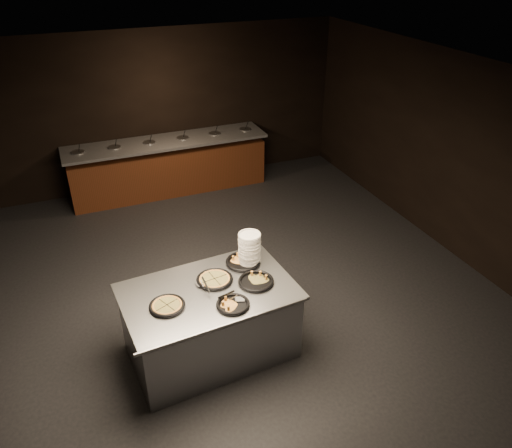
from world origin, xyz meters
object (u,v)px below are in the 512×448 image
object	(u,v)px
serving_counter	(210,323)
pan_cheese_whole	(215,279)
plate_stack	(250,248)
pan_veggie_whole	(167,306)

from	to	relation	value
serving_counter	pan_cheese_whole	bearing A→B (deg)	45.92
plate_stack	pan_cheese_whole	world-z (taller)	plate_stack
pan_cheese_whole	serving_counter	bearing A→B (deg)	-129.97
pan_veggie_whole	pan_cheese_whole	size ratio (longest dim) A/B	0.92
serving_counter	plate_stack	bearing A→B (deg)	24.51
pan_veggie_whole	plate_stack	bearing A→B (deg)	21.94
serving_counter	pan_cheese_whole	size ratio (longest dim) A/B	4.75
plate_stack	pan_veggie_whole	xyz separation A→B (m)	(-1.10, -0.45, -0.17)
plate_stack	pan_veggie_whole	distance (m)	1.20
pan_veggie_whole	serving_counter	bearing A→B (deg)	12.38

